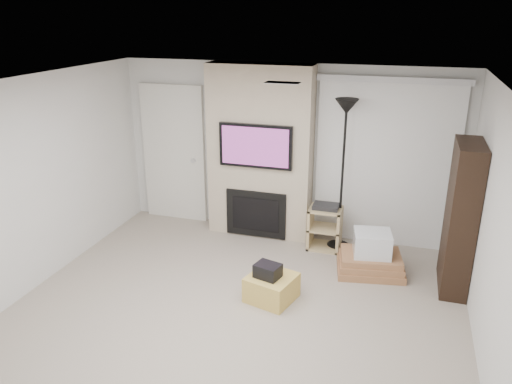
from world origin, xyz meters
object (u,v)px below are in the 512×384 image
(av_stand, at_px, (325,225))
(box_stack, at_px, (371,257))
(ottoman, at_px, (272,287))
(floor_lamp, at_px, (345,133))
(bookshelf, at_px, (461,218))

(av_stand, distance_m, box_stack, 0.87)
(ottoman, height_order, floor_lamp, floor_lamp)
(floor_lamp, height_order, bookshelf, floor_lamp)
(ottoman, height_order, bookshelf, bookshelf)
(ottoman, distance_m, floor_lamp, 2.26)
(av_stand, bearing_deg, bookshelf, -19.28)
(floor_lamp, bearing_deg, bookshelf, -24.34)
(av_stand, relative_size, bookshelf, 0.37)
(ottoman, xyz_separation_m, av_stand, (0.36, 1.51, 0.20))
(box_stack, bearing_deg, bookshelf, -3.65)
(floor_lamp, bearing_deg, box_stack, -50.56)
(av_stand, bearing_deg, floor_lamp, 24.59)
(floor_lamp, height_order, av_stand, floor_lamp)
(av_stand, distance_m, bookshelf, 1.85)
(floor_lamp, bearing_deg, ottoman, -108.90)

